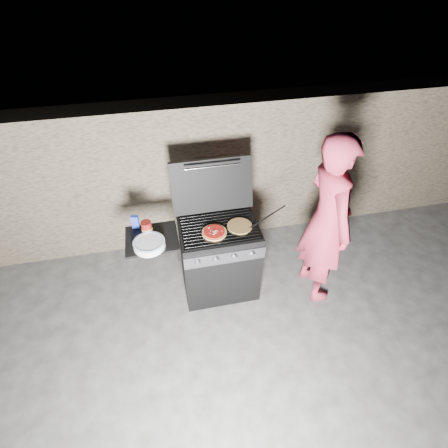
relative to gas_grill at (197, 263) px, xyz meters
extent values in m
plane|color=#383735|center=(0.25, 0.00, -0.46)|extent=(50.00, 50.00, 0.00)
cube|color=#77674E|center=(0.25, 1.05, 0.44)|extent=(8.00, 0.35, 1.80)
cylinder|color=#D9B45D|center=(0.45, -0.03, 0.46)|extent=(0.29, 0.29, 0.01)
cylinder|color=maroon|center=(-0.45, 0.06, 0.53)|extent=(0.13, 0.13, 0.16)
cube|color=#2136AF|center=(-0.56, 0.18, 0.52)|extent=(0.08, 0.05, 0.15)
cylinder|color=white|center=(-0.44, -0.12, 0.48)|extent=(0.37, 0.37, 0.07)
imported|color=#BA3149|center=(1.30, -0.19, 0.51)|extent=(0.49, 0.72, 1.92)
cylinder|color=black|center=(0.74, 0.00, 0.51)|extent=(0.47, 0.21, 0.10)
camera|label=1|loc=(-0.25, -2.58, 2.74)|focal=28.00mm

